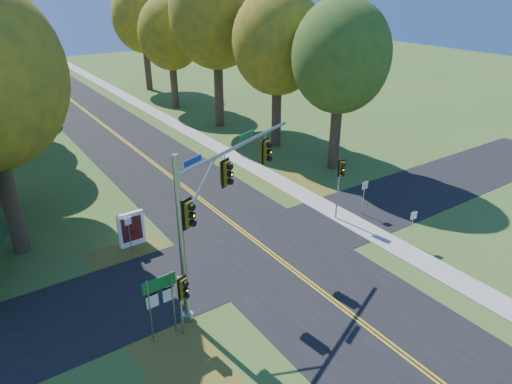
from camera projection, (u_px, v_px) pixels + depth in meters
ground at (285, 264)px, 24.05m from camera, size 160.00×160.00×0.00m
road_main at (285, 264)px, 24.04m from camera, size 8.00×160.00×0.02m
road_cross at (263, 247)px, 25.54m from camera, size 60.00×6.00×0.02m
centerline_left at (284, 264)px, 23.99m from camera, size 0.10×160.00×0.01m
centerline_right at (287, 263)px, 24.09m from camera, size 0.10×160.00×0.01m
sidewalk_east at (367, 230)px, 27.20m from camera, size 1.60×160.00×0.06m
leaf_patch_w_near at (139, 268)px, 23.71m from camera, size 4.00×6.00×0.00m
leaf_patch_e at (310, 193)px, 32.00m from camera, size 3.50×8.00×0.00m
leaf_patch_w_far at (181, 361)px, 17.97m from camera, size 3.00×5.00×0.00m
tree_e_a at (341, 57)px, 32.89m from camera, size 7.20×7.20×12.73m
tree_e_b at (278, 42)px, 37.51m from camera, size 7.60×7.60×13.33m
tree_e_c at (216, 14)px, 42.27m from camera, size 8.80×8.80×15.79m
tree_e_d at (171, 33)px, 49.85m from camera, size 7.00×7.00×12.32m
tree_e_e at (143, 17)px, 58.06m from camera, size 7.80×7.80×13.74m
traffic_mast at (213, 201)px, 19.61m from camera, size 7.93×3.75×7.77m
east_signal_pole at (341, 175)px, 27.18m from camera, size 0.45×0.54×4.02m
ped_signal_pole at (183, 292)px, 18.30m from camera, size 0.46×0.55×3.00m
route_sign_cluster at (160, 295)px, 18.28m from camera, size 1.43×0.13×3.07m
info_kiosk at (131, 229)px, 25.36m from camera, size 1.47×0.23×2.04m
reg_sign_e_north at (364, 191)px, 28.47m from camera, size 0.45×0.08×2.34m
reg_sign_e_south at (413, 222)px, 25.19m from camera, size 0.41×0.09×2.16m
reg_sign_w at (129, 227)px, 24.78m from camera, size 0.39×0.10×2.05m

